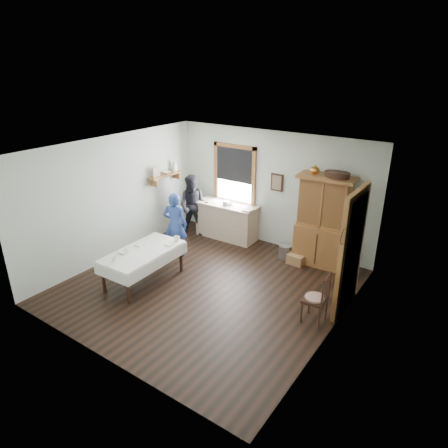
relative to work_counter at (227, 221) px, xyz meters
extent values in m
cube|color=black|center=(1.02, -2.15, -0.44)|extent=(5.00, 5.00, 0.01)
cube|color=silver|center=(1.02, -2.15, 2.25)|extent=(5.00, 5.00, 0.01)
cube|color=beige|center=(1.02, 0.35, 0.91)|extent=(5.00, 0.01, 2.70)
cube|color=beige|center=(1.02, -4.65, 0.91)|extent=(5.00, 0.01, 2.70)
cube|color=beige|center=(-1.48, -2.15, 0.91)|extent=(0.01, 5.00, 2.70)
cube|color=beige|center=(3.52, -2.15, 0.91)|extent=(0.01, 5.00, 2.70)
cube|color=white|center=(0.02, 0.33, 1.11)|extent=(1.00, 0.02, 1.30)
cube|color=#9C5D30|center=(0.02, 0.31, 1.80)|extent=(1.18, 0.06, 0.09)
cube|color=#9C5D30|center=(0.02, 0.31, 0.41)|extent=(1.18, 0.06, 0.09)
cube|color=#9C5D30|center=(-0.53, 0.31, 1.11)|extent=(0.09, 0.06, 1.48)
cube|color=#9C5D30|center=(0.56, 0.31, 1.11)|extent=(0.09, 0.06, 1.48)
cube|color=black|center=(0.02, 0.29, 1.35)|extent=(0.98, 0.03, 0.81)
cube|color=#4C4136|center=(3.49, -1.30, 0.61)|extent=(0.03, 0.90, 2.10)
cube|color=#9C5D30|center=(3.46, -1.81, 0.61)|extent=(0.08, 0.12, 2.10)
cube|color=#9C5D30|center=(3.46, -0.79, 0.61)|extent=(0.08, 0.12, 2.10)
cube|color=#9C5D30|center=(3.46, -1.30, 1.72)|extent=(0.08, 1.14, 0.12)
cube|color=#9C5D30|center=(-1.35, -0.65, 1.11)|extent=(0.24, 1.00, 0.04)
cube|color=#9C5D30|center=(-1.35, -1.05, 1.01)|extent=(0.22, 0.03, 0.18)
cube|color=#9C5D30|center=(-1.35, -0.25, 1.01)|extent=(0.22, 0.03, 0.18)
cube|color=#CDB08E|center=(-1.35, -0.95, 1.24)|extent=(0.03, 0.22, 0.24)
cylinder|color=white|center=(-1.35, -0.30, 1.24)|extent=(0.12, 0.12, 0.22)
cube|color=#321A11|center=(1.17, 0.31, 1.11)|extent=(0.30, 0.04, 0.40)
torus|color=black|center=(3.47, -1.85, 1.28)|extent=(0.01, 0.27, 0.27)
cube|color=#CDB08E|center=(0.00, 0.00, 0.00)|extent=(1.57, 0.64, 0.89)
cube|color=#9C5D30|center=(2.44, 0.01, 0.54)|extent=(1.19, 0.61, 1.97)
cube|color=white|center=(-0.15, -2.69, -0.11)|extent=(0.93, 1.70, 0.67)
cube|color=#321A11|center=(3.17, -2.00, 0.02)|extent=(0.46, 0.46, 0.93)
cube|color=gray|center=(1.71, -0.17, -0.29)|extent=(0.33, 0.33, 0.31)
cube|color=#956943|center=(2.04, -0.29, -0.34)|extent=(0.38, 0.28, 0.21)
imported|color=navy|center=(-0.38, -1.45, 0.24)|extent=(0.59, 0.50, 1.38)
imported|color=black|center=(-0.74, -0.36, 0.28)|extent=(0.86, 0.78, 1.45)
imported|color=white|center=(0.10, -1.97, 0.28)|extent=(0.17, 0.17, 0.11)
imported|color=white|center=(-0.26, -3.30, 0.27)|extent=(0.11, 0.11, 0.08)
imported|color=white|center=(-0.38, -2.97, 0.26)|extent=(0.24, 0.24, 0.05)
imported|color=#786550|center=(0.58, -0.09, 0.46)|extent=(0.17, 0.22, 0.02)
imported|color=white|center=(0.09, 0.00, 0.47)|extent=(0.19, 0.19, 0.06)
imported|color=white|center=(-1.35, -0.60, 1.15)|extent=(0.22, 0.22, 0.05)
camera|label=1|loc=(5.16, -7.54, 3.69)|focal=32.00mm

